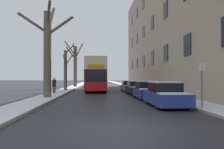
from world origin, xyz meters
TOP-DOWN VIEW (x-y plane):
  - ground_plane at (0.00, 0.00)m, footprint 320.00×320.00m
  - sidewalk_left at (-5.41, 53.00)m, footprint 2.15×130.00m
  - sidewalk_right at (5.41, 53.00)m, footprint 2.15×130.00m
  - terrace_facade_right at (10.98, 21.21)m, footprint 9.10×45.13m
  - bare_tree_left_0 at (-5.20, 11.18)m, footprint 4.56×3.42m
  - bare_tree_left_1 at (-5.18, 21.89)m, footprint 1.34×1.38m
  - bare_tree_left_2 at (-5.16, 34.06)m, footprint 3.63×3.66m
  - double_decker_bus at (-1.14, 21.72)m, footprint 2.61×10.78m
  - parked_car_0 at (3.25, 5.69)m, footprint 1.88×4.33m
  - parked_car_1 at (3.25, 10.75)m, footprint 1.85×4.11m
  - parked_car_2 at (3.25, 15.80)m, footprint 1.89×4.36m
  - parked_car_3 at (3.25, 21.97)m, footprint 1.73×4.23m
  - oncoming_van at (-1.12, 37.57)m, footprint 1.96×5.69m
  - pedestrian_left_sidewalk at (-5.59, 16.16)m, footprint 0.40×0.40m
  - street_sign_post at (4.64, 3.74)m, footprint 0.32×0.07m

SIDE VIEW (x-z plane):
  - ground_plane at x=0.00m, z-range 0.00..0.00m
  - sidewalk_left at x=-5.41m, z-range 0.00..0.16m
  - sidewalk_right at x=5.41m, z-range 0.00..0.16m
  - parked_car_3 at x=3.25m, z-range -0.05..1.35m
  - parked_car_2 at x=3.25m, z-range -0.06..1.41m
  - parked_car_1 at x=3.25m, z-range -0.07..1.47m
  - parked_car_0 at x=3.25m, z-range -0.06..1.47m
  - pedestrian_left_sidewalk at x=-5.59m, z-range 0.09..1.91m
  - oncoming_van at x=-1.12m, z-range 0.10..2.26m
  - street_sign_post at x=4.64m, z-range 0.19..2.81m
  - double_decker_bus at x=-1.14m, z-range 0.28..4.50m
  - bare_tree_left_1 at x=-5.18m, z-range -0.24..6.09m
  - bare_tree_left_0 at x=-5.20m, z-range 0.03..8.27m
  - bare_tree_left_2 at x=-5.16m, z-range 0.08..8.76m
  - terrace_facade_right at x=10.98m, z-range 0.00..17.70m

